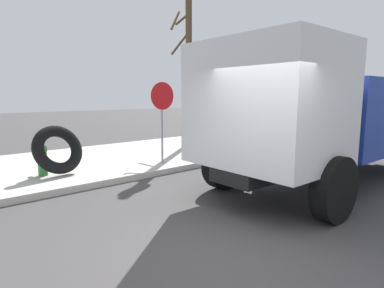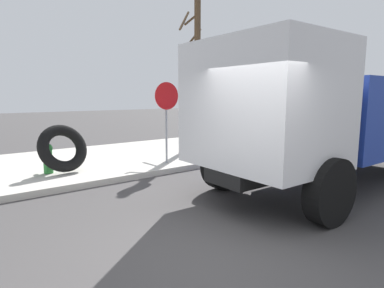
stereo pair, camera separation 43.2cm
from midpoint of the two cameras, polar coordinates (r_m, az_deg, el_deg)
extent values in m
plane|color=#423F3F|center=(4.50, 4.38, -18.64)|extent=(80.00, 80.00, 0.00)
cube|color=#BCB7AD|center=(9.92, -23.51, -3.64)|extent=(36.00, 5.00, 0.15)
cylinder|color=#2D8438|center=(8.59, -26.32, -3.20)|extent=(0.22, 0.22, 0.56)
sphere|color=#2D8438|center=(8.53, -26.47, -0.94)|extent=(0.25, 0.25, 0.25)
cylinder|color=#2D8438|center=(8.39, -26.00, -2.98)|extent=(0.10, 0.17, 0.10)
cylinder|color=#2D8438|center=(8.77, -26.68, -2.56)|extent=(0.10, 0.17, 0.10)
cylinder|color=#2D8438|center=(8.41, -25.97, -3.43)|extent=(0.12, 0.17, 0.12)
torus|color=black|center=(8.49, -24.06, -0.90)|extent=(1.33, 0.95, 1.23)
cylinder|color=gray|center=(9.08, -6.72, 3.69)|extent=(0.06, 0.06, 2.27)
cylinder|color=red|center=(9.01, -6.66, 8.47)|extent=(0.76, 0.02, 0.76)
cube|color=#1E3899|center=(9.07, 25.60, 4.89)|extent=(4.85, 2.60, 1.60)
cube|color=silver|center=(5.98, 11.13, 6.95)|extent=(2.05, 2.54, 2.20)
cube|color=black|center=(8.19, 21.97, -1.77)|extent=(7.02, 1.05, 0.24)
cylinder|color=black|center=(5.66, 21.99, -7.48)|extent=(1.11, 0.32, 1.10)
cylinder|color=black|center=(7.13, 4.00, -3.61)|extent=(1.11, 0.32, 1.10)
cylinder|color=black|center=(10.80, 21.88, -0.03)|extent=(1.11, 0.32, 1.10)
cylinder|color=#4C3823|center=(12.50, -1.59, 13.13)|extent=(0.24, 0.24, 5.78)
cylinder|color=#4C3823|center=(13.00, -2.87, 17.71)|extent=(0.99, 0.15, 1.08)
cylinder|color=#4C3823|center=(12.90, -4.01, 21.05)|extent=(0.93, 0.70, 0.90)
cylinder|color=#4C3823|center=(13.03, -2.67, 21.33)|extent=(0.72, 0.11, 0.57)
camera|label=1|loc=(0.22, -91.73, -0.26)|focal=30.04mm
camera|label=2|loc=(0.22, 88.27, 0.26)|focal=30.04mm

